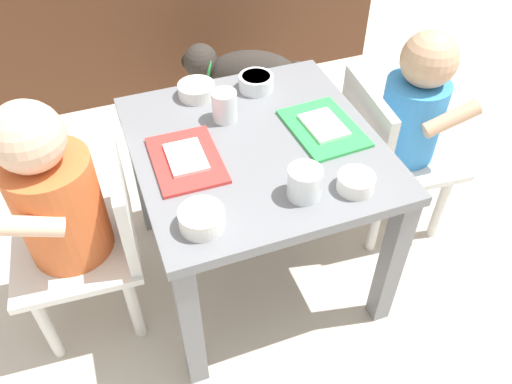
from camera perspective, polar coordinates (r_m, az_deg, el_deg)
ground_plane at (r=1.50m, az=-0.00°, el=-7.99°), size 7.00×7.00×0.00m
dining_table at (r=1.23m, az=-0.00°, el=2.63°), size 0.55×0.58×0.45m
seated_child_left at (r=1.17m, az=-20.50°, el=-1.14°), size 0.30×0.30×0.65m
seated_child_right at (r=1.42m, az=16.33°, el=7.93°), size 0.30×0.30×0.62m
dog at (r=1.89m, az=-1.28°, el=12.86°), size 0.41×0.28×0.30m
food_tray_left at (r=1.13m, az=-7.67°, el=3.59°), size 0.15×0.20×0.02m
food_tray_right at (r=1.22m, az=7.43°, el=7.07°), size 0.16×0.21×0.02m
water_cup_left at (r=1.23m, az=-3.48°, el=9.23°), size 0.06×0.06×0.07m
water_cup_right at (r=1.03m, az=5.34°, el=0.86°), size 0.07×0.07×0.07m
veggie_bowl_near at (r=1.07m, az=10.92°, el=1.11°), size 0.08×0.08×0.03m
cereal_bowl_left_side at (r=0.98m, az=-6.00°, el=-2.88°), size 0.09×0.09×0.04m
cereal_bowl_right_side at (r=1.34m, az=0.01°, el=12.02°), size 0.09×0.09×0.04m
veggie_bowl_far at (r=1.32m, az=-6.55°, el=11.12°), size 0.09×0.09×0.03m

